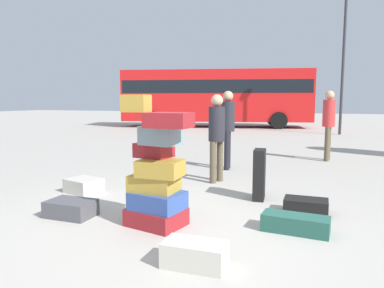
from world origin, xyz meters
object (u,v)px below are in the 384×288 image
(suitcase_cream_upright_blue, at_px, (195,254))
(person_passerby_in_red, at_px, (329,119))
(suitcase_black_foreground_far, at_px, (259,174))
(suitcase_black_foreground_near, at_px, (306,206))
(lamp_post, at_px, (344,41))
(suitcase_charcoal_left_side, at_px, (71,208))
(suitcase_tower, at_px, (157,176))
(suitcase_cream_right_side, at_px, (84,185))
(person_bearded_onlooker, at_px, (217,131))
(person_tourist_with_camera, at_px, (228,123))
(parked_bus, at_px, (216,94))
(suitcase_teal_behind_tower, at_px, (295,224))

(suitcase_cream_upright_blue, distance_m, person_passerby_in_red, 6.74)
(suitcase_black_foreground_far, bearing_deg, suitcase_black_foreground_near, -38.70)
(suitcase_black_foreground_near, relative_size, lamp_post, 0.09)
(suitcase_charcoal_left_side, bearing_deg, suitcase_tower, 3.04)
(suitcase_black_foreground_near, bearing_deg, suitcase_cream_right_side, -178.42)
(suitcase_black_foreground_near, distance_m, person_bearded_onlooker, 2.31)
(suitcase_tower, height_order, person_bearded_onlooker, person_bearded_onlooker)
(suitcase_black_foreground_far, distance_m, person_tourist_with_camera, 2.52)
(suitcase_cream_upright_blue, relative_size, suitcase_charcoal_left_side, 0.95)
(suitcase_cream_upright_blue, bearing_deg, person_bearded_onlooker, 101.79)
(person_bearded_onlooker, height_order, parked_bus, parked_bus)
(person_passerby_in_red, relative_size, parked_bus, 0.16)
(suitcase_tower, xyz_separation_m, person_passerby_in_red, (1.91, 5.75, 0.42))
(suitcase_black_foreground_near, bearing_deg, suitcase_black_foreground_far, 146.04)
(suitcase_black_foreground_far, bearing_deg, person_bearded_onlooker, 131.50)
(suitcase_cream_upright_blue, bearing_deg, suitcase_tower, 131.32)
(suitcase_cream_upright_blue, xyz_separation_m, suitcase_charcoal_left_side, (-2.00, 0.76, -0.01))
(suitcase_charcoal_left_side, bearing_deg, person_tourist_with_camera, 74.10)
(person_passerby_in_red, bearing_deg, person_tourist_with_camera, -39.22)
(suitcase_teal_behind_tower, bearing_deg, suitcase_black_foreground_far, 121.30)
(person_passerby_in_red, bearing_deg, suitcase_teal_behind_tower, 3.67)
(suitcase_tower, height_order, person_passerby_in_red, person_passerby_in_red)
(person_tourist_with_camera, bearing_deg, parked_bus, -170.84)
(parked_bus, height_order, lamp_post, lamp_post)
(person_passerby_in_red, bearing_deg, suitcase_black_foreground_near, 4.00)
(suitcase_black_foreground_near, relative_size, suitcase_cream_right_side, 1.08)
(person_tourist_with_camera, relative_size, lamp_post, 0.28)
(suitcase_black_foreground_near, bearing_deg, parked_bus, 110.62)
(person_bearded_onlooker, xyz_separation_m, parked_bus, (-4.04, 13.38, 0.88))
(suitcase_charcoal_left_side, height_order, lamp_post, lamp_post)
(suitcase_charcoal_left_side, bearing_deg, person_bearded_onlooker, 64.36)
(suitcase_black_foreground_far, relative_size, parked_bus, 0.07)
(person_bearded_onlooker, relative_size, person_tourist_with_camera, 0.95)
(suitcase_teal_behind_tower, bearing_deg, suitcase_cream_upright_blue, -119.07)
(suitcase_black_foreground_near, relative_size, person_tourist_with_camera, 0.33)
(suitcase_cream_right_side, height_order, person_passerby_in_red, person_passerby_in_red)
(suitcase_black_foreground_far, height_order, suitcase_black_foreground_near, suitcase_black_foreground_far)
(suitcase_tower, height_order, suitcase_cream_upright_blue, suitcase_tower)
(suitcase_teal_behind_tower, distance_m, suitcase_cream_upright_blue, 1.44)
(suitcase_black_foreground_far, height_order, parked_bus, parked_bus)
(suitcase_black_foreground_near, bearing_deg, person_bearded_onlooker, 140.13)
(suitcase_charcoal_left_side, height_order, person_tourist_with_camera, person_tourist_with_camera)
(suitcase_tower, height_order, person_tourist_with_camera, person_tourist_with_camera)
(suitcase_black_foreground_far, height_order, person_passerby_in_red, person_passerby_in_red)
(suitcase_black_foreground_far, bearing_deg, lamp_post, 77.42)
(suitcase_black_foreground_near, distance_m, parked_bus, 15.89)
(suitcase_tower, bearing_deg, person_tourist_with_camera, 92.32)
(suitcase_tower, xyz_separation_m, suitcase_black_foreground_near, (1.64, 1.13, -0.52))
(suitcase_black_foreground_far, xyz_separation_m, suitcase_charcoal_left_side, (-2.15, -1.68, -0.28))
(person_passerby_in_red, distance_m, lamp_post, 8.14)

